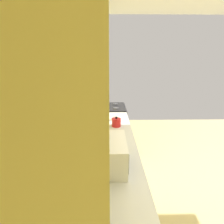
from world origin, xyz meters
name	(u,v)px	position (x,y,z in m)	size (l,w,h in m)	color
ground_plane	(211,208)	(0.00, 0.00, 0.00)	(6.88, 6.88, 0.00)	tan
wall_back	(76,111)	(0.00, 1.71, 1.36)	(4.42, 0.12, 2.72)	#E5D686
counter_run	(110,207)	(-0.41, 1.35, 0.46)	(3.46, 0.63, 0.93)	#F5DB7E
upper_cabinets	(90,61)	(-0.41, 1.50, 1.89)	(2.67, 0.30, 0.72)	#F3DE7A
oven_range	(110,128)	(1.65, 1.33, 0.48)	(0.68, 0.65, 1.11)	black
microwave	(108,153)	(-0.38, 1.36, 1.06)	(0.49, 0.35, 0.27)	white
bowl	(116,118)	(0.93, 1.24, 0.95)	(0.14, 0.14, 0.05)	silver
kettle	(116,122)	(0.63, 1.24, 0.99)	(0.18, 0.13, 0.15)	red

